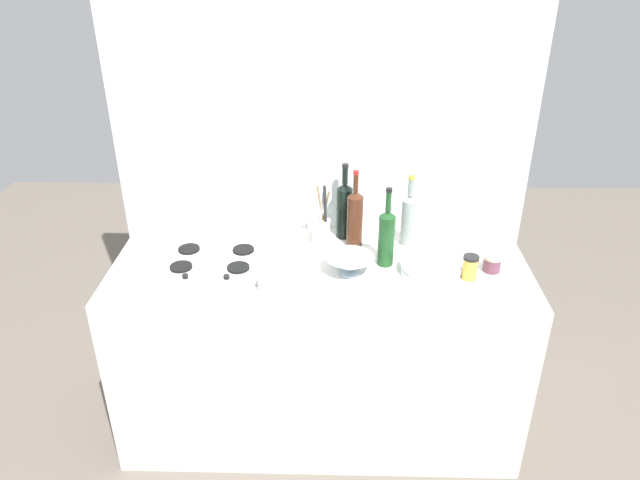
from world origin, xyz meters
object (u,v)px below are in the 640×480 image
at_px(plate_stack, 431,268).
at_px(condiment_jar_front, 492,263).
at_px(wine_bottle_mid_left, 355,218).
at_px(utensil_crock, 322,230).
at_px(wine_bottle_rightmost, 344,209).
at_px(condiment_jar_rear, 470,267).
at_px(wine_bottle_mid_right, 386,236).
at_px(mixing_bowl, 350,264).
at_px(stovetop_hob, 213,261).
at_px(butter_dish, 278,280).
at_px(wine_bottle_leftmost, 409,218).

xyz_separation_m(plate_stack, condiment_jar_front, (0.26, 0.03, 0.01)).
relative_size(wine_bottle_mid_left, utensil_crock, 1.23).
bearing_deg(wine_bottle_mid_left, wine_bottle_rightmost, 118.41).
xyz_separation_m(wine_bottle_mid_left, condiment_jar_rear, (0.47, -0.28, -0.09)).
relative_size(plate_stack, utensil_crock, 0.86).
distance_m(wine_bottle_mid_left, condiment_jar_rear, 0.56).
bearing_deg(utensil_crock, wine_bottle_mid_right, -32.01).
xyz_separation_m(mixing_bowl, condiment_jar_front, (0.60, 0.04, -0.01)).
xyz_separation_m(stovetop_hob, butter_dish, (0.30, -0.17, 0.02)).
height_order(wine_bottle_rightmost, condiment_jar_front, wine_bottle_rightmost).
bearing_deg(wine_bottle_leftmost, condiment_jar_front, -35.16).
bearing_deg(stovetop_hob, condiment_jar_front, -1.18).
bearing_deg(condiment_jar_rear, plate_stack, 166.32).
height_order(stovetop_hob, butter_dish, butter_dish).
relative_size(wine_bottle_rightmost, butter_dish, 2.48).
height_order(wine_bottle_mid_right, condiment_jar_front, wine_bottle_mid_right).
relative_size(wine_bottle_leftmost, condiment_jar_rear, 3.16).
distance_m(butter_dish, condiment_jar_rear, 0.80).
xyz_separation_m(stovetop_hob, condiment_jar_rear, (1.09, -0.09, 0.04)).
bearing_deg(wine_bottle_mid_right, wine_bottle_rightmost, 124.82).
distance_m(condiment_jar_front, condiment_jar_rear, 0.13).
relative_size(wine_bottle_mid_left, condiment_jar_rear, 3.44).
height_order(wine_bottle_leftmost, butter_dish, wine_bottle_leftmost).
relative_size(wine_bottle_leftmost, utensil_crock, 1.14).
distance_m(plate_stack, condiment_jar_front, 0.26).
bearing_deg(wine_bottle_rightmost, stovetop_hob, -154.25).
relative_size(wine_bottle_mid_left, condiment_jar_front, 4.65).
distance_m(plate_stack, wine_bottle_leftmost, 0.29).
bearing_deg(condiment_jar_front, utensil_crock, 163.16).
relative_size(plate_stack, condiment_jar_rear, 2.40).
bearing_deg(wine_bottle_leftmost, wine_bottle_mid_right, -121.00).
bearing_deg(plate_stack, butter_dish, -169.17).
height_order(plate_stack, wine_bottle_rightmost, wine_bottle_rightmost).
distance_m(wine_bottle_mid_left, utensil_crock, 0.16).
xyz_separation_m(plate_stack, mixing_bowl, (-0.34, -0.01, 0.02)).
bearing_deg(wine_bottle_mid_right, stovetop_hob, -178.39).
bearing_deg(mixing_bowl, butter_dish, -159.20).
xyz_separation_m(mixing_bowl, condiment_jar_rear, (0.50, -0.03, 0.01)).
height_order(butter_dish, condiment_jar_front, condiment_jar_front).
relative_size(mixing_bowl, condiment_jar_rear, 1.94).
bearing_deg(utensil_crock, butter_dish, -114.61).
height_order(wine_bottle_leftmost, mixing_bowl, wine_bottle_leftmost).
relative_size(mixing_bowl, utensil_crock, 0.70).
relative_size(wine_bottle_mid_left, wine_bottle_rightmost, 1.01).
height_order(wine_bottle_leftmost, condiment_jar_rear, wine_bottle_leftmost).
bearing_deg(utensil_crock, stovetop_hob, -157.21).
distance_m(wine_bottle_mid_left, wine_bottle_rightmost, 0.10).
distance_m(plate_stack, wine_bottle_rightmost, 0.50).
bearing_deg(condiment_jar_front, stovetop_hob, 178.82).
bearing_deg(wine_bottle_mid_right, wine_bottle_leftmost, 59.00).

